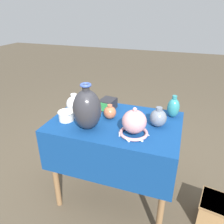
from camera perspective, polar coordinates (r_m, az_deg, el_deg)
name	(u,v)px	position (r m, az deg, el deg)	size (l,w,h in m)	color
ground_plane	(115,194)	(2.06, 0.84, -20.62)	(14.00, 14.00, 0.00)	#4C4233
display_table	(115,134)	(1.64, 0.75, -5.72)	(0.94, 0.63, 0.73)	olive
vase_tall_bulbous	(87,109)	(1.46, -6.55, 0.72)	(0.19, 0.19, 0.32)	#2D2D33
vase_dome_bell	(134,124)	(1.41, 5.80, -3.02)	(0.20, 0.21, 0.20)	#D19399
mosaic_tile_box	(108,104)	(1.77, -1.13, 2.05)	(0.13, 0.16, 0.08)	#232328
jar_round_slate	(158,118)	(1.55, 11.97, -1.47)	(0.12, 0.12, 0.14)	slate
jar_round_teal	(173,108)	(1.70, 15.73, 1.13)	(0.09, 0.09, 0.17)	teal
cup_wide_ivory	(66,115)	(1.63, -11.91, -0.87)	(0.12, 0.12, 0.07)	white
jar_round_terracotta	(110,112)	(1.62, -0.56, -0.07)	(0.09, 0.09, 0.11)	#BC6642
jar_round_porcelain	(74,104)	(1.74, -9.80, 2.09)	(0.13, 0.13, 0.15)	white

